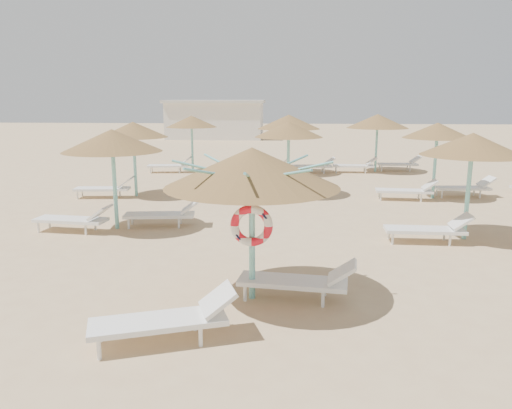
{
  "coord_description": "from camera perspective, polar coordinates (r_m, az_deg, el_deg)",
  "views": [
    {
      "loc": [
        0.37,
        -7.99,
        3.5
      ],
      "look_at": [
        -0.31,
        2.18,
        1.3
      ],
      "focal_mm": 35.0,
      "sensor_mm": 36.0,
      "label": 1
    }
  ],
  "objects": [
    {
      "name": "ground",
      "position": [
        8.73,
        1.09,
        -11.45
      ],
      "size": [
        120.0,
        120.0,
        0.0
      ],
      "primitive_type": "plane",
      "color": "tan",
      "rests_on": "ground"
    },
    {
      "name": "main_palapa",
      "position": [
        8.41,
        -0.47,
        4.15
      ],
      "size": [
        2.99,
        2.99,
        2.68
      ],
      "color": "#75CBC7",
      "rests_on": "ground"
    },
    {
      "name": "service_hut",
      "position": [
        43.5,
        -4.68,
        9.69
      ],
      "size": [
        8.4,
        4.4,
        3.25
      ],
      "color": "silver",
      "rests_on": "ground"
    },
    {
      "name": "lounger_main_b",
      "position": [
        8.87,
        5.1,
        -8.64
      ],
      "size": [
        2.11,
        0.87,
        0.74
      ],
      "rotation": [
        0.0,
        0.0,
        -0.13
      ],
      "color": "white",
      "rests_on": "ground"
    },
    {
      "name": "lounger_main_a",
      "position": [
        7.5,
        -9.99,
        -12.7
      ],
      "size": [
        2.19,
        1.28,
        0.76
      ],
      "rotation": [
        0.0,
        0.0,
        0.33
      ],
      "color": "white",
      "rests_on": "ground"
    },
    {
      "name": "palapa_field",
      "position": [
        18.44,
        10.93,
        8.22
      ],
      "size": [
        18.99,
        14.31,
        2.72
      ],
      "color": "#75CBC7",
      "rests_on": "ground"
    }
  ]
}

